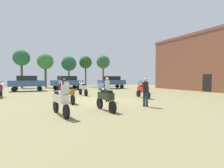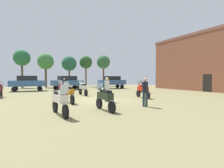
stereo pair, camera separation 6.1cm
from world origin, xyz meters
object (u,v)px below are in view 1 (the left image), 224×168
object	(u,v)px
car_1	(67,82)
motorcycle_10	(143,90)
car_3	(27,82)
motorcycle_7	(69,92)
motorcycle_9	(63,88)
car_2	(112,81)
person_1	(107,87)
motorcycle_1	(61,100)
brick_building	(223,61)
motorcycle_4	(143,87)
tree_5	(45,62)
motorcycle_8	(105,97)
person_3	(64,85)
tree_1	(69,64)
tree_8	(103,62)
tree_7	(86,63)
person_2	(146,90)
motorcycle_5	(83,88)
tree_2	(21,58)

from	to	relation	value
car_1	motorcycle_10	bearing A→B (deg)	-175.31
car_1	car_3	bearing A→B (deg)	82.13
motorcycle_7	motorcycle_9	xyz separation A→B (m)	(0.46, 4.81, 0.01)
motorcycle_10	car_1	world-z (taller)	car_1
car_2	person_1	size ratio (longest dim) A/B	2.49
motorcycle_1	person_1	size ratio (longest dim) A/B	1.25
brick_building	motorcycle_9	xyz separation A→B (m)	(-19.90, 2.72, -3.13)
motorcycle_4	car_3	distance (m)	14.89
motorcycle_4	tree_5	size ratio (longest dim) A/B	0.34
motorcycle_7	motorcycle_10	size ratio (longest dim) A/B	1.00
motorcycle_8	person_3	size ratio (longest dim) A/B	1.21
motorcycle_8	motorcycle_9	xyz separation A→B (m)	(-0.62, 8.50, 0.03)
motorcycle_1	tree_1	bearing A→B (deg)	-110.23
tree_8	car_1	bearing A→B (deg)	-138.25
motorcycle_9	brick_building	bearing A→B (deg)	-19.07
motorcycle_1	tree_7	distance (m)	27.85
motorcycle_1	car_3	bearing A→B (deg)	-92.83
motorcycle_4	person_2	bearing A→B (deg)	-116.82
motorcycle_8	motorcycle_5	bearing A→B (deg)	77.81
person_3	tree_8	size ratio (longest dim) A/B	0.26
car_3	tree_8	bearing A→B (deg)	-57.16
motorcycle_7	person_2	xyz separation A→B (m)	(3.79, -3.52, 0.27)
motorcycle_1	tree_2	distance (m)	26.51
motorcycle_9	motorcycle_7	bearing A→B (deg)	-106.78
car_2	tree_1	size ratio (longest dim) A/B	0.75
motorcycle_4	tree_8	xyz separation A→B (m)	(2.41, 17.29, 4.26)
motorcycle_8	tree_5	distance (m)	25.91
brick_building	motorcycle_4	distance (m)	11.54
car_1	car_2	xyz separation A→B (m)	(7.12, -0.15, 0.00)
car_2	tree_2	size ratio (longest dim) A/B	0.66
motorcycle_4	tree_1	xyz separation A→B (m)	(-4.81, 16.88, 3.68)
car_3	person_3	distance (m)	7.29
motorcycle_9	motorcycle_1	bearing A→B (deg)	-112.34
motorcycle_1	motorcycle_4	size ratio (longest dim) A/B	1.04
motorcycle_5	tree_5	bearing A→B (deg)	91.21
car_2	motorcycle_8	bearing A→B (deg)	150.29
motorcycle_1	motorcycle_7	world-z (taller)	motorcycle_7
motorcycle_5	car_1	bearing A→B (deg)	83.14
motorcycle_7	car_1	world-z (taller)	car_1
motorcycle_4	brick_building	bearing A→B (deg)	-3.72
motorcycle_4	car_1	xyz separation A→B (m)	(-6.80, 9.06, 0.45)
motorcycle_10	person_2	distance (m)	4.58
motorcycle_10	tree_8	world-z (taller)	tree_8
tree_1	tree_8	xyz separation A→B (m)	(7.22, 0.41, 0.58)
brick_building	motorcycle_1	xyz separation A→B (m)	(-21.59, -5.92, -3.16)
car_3	car_1	bearing A→B (deg)	-84.88
motorcycle_5	tree_5	world-z (taller)	tree_5
motorcycle_7	car_3	xyz separation A→B (m)	(-2.47, 13.30, 0.44)
motorcycle_9	tree_8	size ratio (longest dim) A/B	0.34
motorcycle_8	car_2	bearing A→B (deg)	59.62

